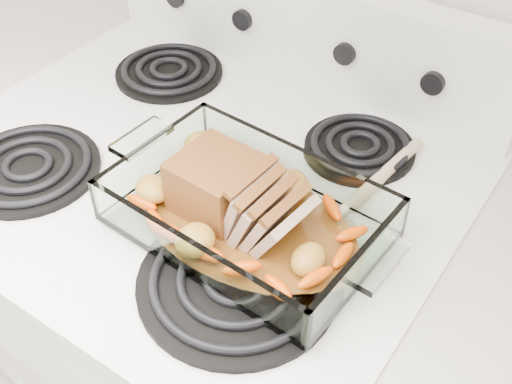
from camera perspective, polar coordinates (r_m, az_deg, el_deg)
The scene contains 5 objects.
electric_range at distance 1.31m, azimuth -3.94°, elevation -12.60°, with size 0.78×0.70×1.12m.
baking_dish at distance 0.84m, azimuth -0.77°, elevation -2.26°, with size 0.34×0.23×0.07m.
pork_roast at distance 0.83m, azimuth -2.30°, elevation -0.11°, with size 0.19×0.10×0.08m.
roast_vegetables at distance 0.85m, azimuth 0.27°, elevation -0.54°, with size 0.32×0.17×0.04m.
wooden_spoon at distance 0.88m, azimuth 8.55°, elevation -1.68°, with size 0.06×0.29×0.02m.
Camera 1 is at (0.49, 1.09, 1.55)m, focal length 45.00 mm.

